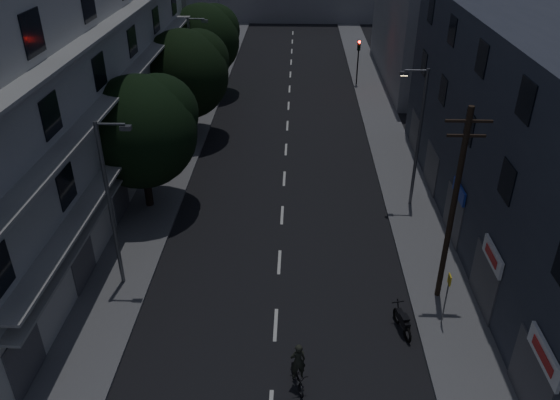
# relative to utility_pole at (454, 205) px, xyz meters

# --- Properties ---
(ground) EXTENTS (160.00, 160.00, 0.00)m
(ground) POSITION_rel_utility_pole_xyz_m (-7.28, 16.42, -4.87)
(ground) COLOR black
(ground) RESTS_ON ground
(sidewalk_left) EXTENTS (3.00, 90.00, 0.15)m
(sidewalk_left) POSITION_rel_utility_pole_xyz_m (-14.78, 16.42, -4.79)
(sidewalk_left) COLOR #565659
(sidewalk_left) RESTS_ON ground
(sidewalk_right) EXTENTS (3.00, 90.00, 0.15)m
(sidewalk_right) POSITION_rel_utility_pole_xyz_m (0.22, 16.42, -4.79)
(sidewalk_right) COLOR #565659
(sidewalk_right) RESTS_ON ground
(lane_markings) EXTENTS (0.15, 60.50, 0.01)m
(lane_markings) POSITION_rel_utility_pole_xyz_m (-7.28, 22.67, -4.86)
(lane_markings) COLOR beige
(lane_markings) RESTS_ON ground
(building_left) EXTENTS (7.00, 36.00, 14.00)m
(building_left) POSITION_rel_utility_pole_xyz_m (-19.26, 9.42, 2.13)
(building_left) COLOR #ABAAA6
(building_left) RESTS_ON ground
(building_right) EXTENTS (6.19, 28.00, 11.00)m
(building_right) POSITION_rel_utility_pole_xyz_m (4.71, 5.42, 0.63)
(building_right) COLOR #292D38
(building_right) RESTS_ON ground
(building_far_right) EXTENTS (6.00, 20.00, 13.00)m
(building_far_right) POSITION_rel_utility_pole_xyz_m (4.72, 33.42, 1.63)
(building_far_right) COLOR slate
(building_far_right) RESTS_ON ground
(tree_near) EXTENTS (6.22, 6.22, 7.67)m
(tree_near) POSITION_rel_utility_pole_xyz_m (-14.96, 7.68, 0.08)
(tree_near) COLOR black
(tree_near) RESTS_ON sidewalk_left
(tree_mid) EXTENTS (6.31, 6.31, 7.77)m
(tree_mid) POSITION_rel_utility_pole_xyz_m (-14.50, 18.03, 0.14)
(tree_mid) COLOR black
(tree_mid) RESTS_ON sidewalk_left
(tree_far) EXTENTS (6.24, 6.24, 7.72)m
(tree_far) POSITION_rel_utility_pole_xyz_m (-14.68, 27.88, 0.12)
(tree_far) COLOR black
(tree_far) RESTS_ON sidewalk_left
(traffic_signal_far_right) EXTENTS (0.28, 0.37, 4.10)m
(traffic_signal_far_right) POSITION_rel_utility_pole_xyz_m (-1.02, 30.52, -1.77)
(traffic_signal_far_right) COLOR black
(traffic_signal_far_right) RESTS_ON sidewalk_right
(traffic_signal_far_left) EXTENTS (0.28, 0.37, 4.10)m
(traffic_signal_far_left) POSITION_rel_utility_pole_xyz_m (-13.81, 31.03, -1.77)
(traffic_signal_far_left) COLOR black
(traffic_signal_far_left) RESTS_ON sidewalk_left
(street_lamp_left_near) EXTENTS (1.51, 0.25, 8.00)m
(street_lamp_left_near) POSITION_rel_utility_pole_xyz_m (-14.44, 0.48, -0.27)
(street_lamp_left_near) COLOR #565A5E
(street_lamp_left_near) RESTS_ON sidewalk_left
(street_lamp_right) EXTENTS (1.51, 0.25, 8.00)m
(street_lamp_right) POSITION_rel_utility_pole_xyz_m (0.07, 8.28, -0.27)
(street_lamp_right) COLOR #505257
(street_lamp_right) RESTS_ON sidewalk_right
(street_lamp_left_far) EXTENTS (1.51, 0.25, 8.00)m
(street_lamp_left_far) POSITION_rel_utility_pole_xyz_m (-14.39, 20.59, -0.27)
(street_lamp_left_far) COLOR slate
(street_lamp_left_far) RESTS_ON sidewalk_left
(utility_pole) EXTENTS (1.80, 0.24, 9.00)m
(utility_pole) POSITION_rel_utility_pole_xyz_m (0.00, 0.00, 0.00)
(utility_pole) COLOR black
(utility_pole) RESTS_ON sidewalk_right
(bus_stop_sign) EXTENTS (0.06, 0.35, 2.52)m
(bus_stop_sign) POSITION_rel_utility_pole_xyz_m (-0.23, -1.87, -2.98)
(bus_stop_sign) COLOR #595B60
(bus_stop_sign) RESTS_ON sidewalk_right
(motorcycle) EXTENTS (0.67, 1.82, 1.19)m
(motorcycle) POSITION_rel_utility_pole_xyz_m (-1.97, -2.22, -4.40)
(motorcycle) COLOR black
(motorcycle) RESTS_ON ground
(cyclist) EXTENTS (0.97, 1.69, 2.03)m
(cyclist) POSITION_rel_utility_pole_xyz_m (-6.33, -5.29, -4.18)
(cyclist) COLOR black
(cyclist) RESTS_ON ground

